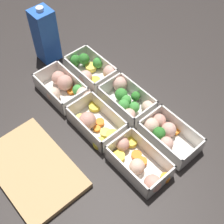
% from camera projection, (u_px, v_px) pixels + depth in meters
% --- Properties ---
extents(ground_plane, '(4.00, 4.00, 0.00)m').
position_uv_depth(ground_plane, '(112.00, 116.00, 0.95)').
color(ground_plane, '#282321').
extents(container_near_left, '(0.17, 0.11, 0.06)m').
position_uv_depth(container_near_left, '(164.00, 132.00, 0.88)').
color(container_near_left, silver).
rests_on(container_near_left, ground_plane).
extents(container_near_center, '(0.18, 0.12, 0.06)m').
position_uv_depth(container_near_center, '(128.00, 100.00, 0.96)').
color(container_near_center, silver).
rests_on(container_near_center, ground_plane).
extents(container_near_right, '(0.17, 0.12, 0.06)m').
position_uv_depth(container_near_right, '(93.00, 70.00, 1.04)').
color(container_near_right, silver).
rests_on(container_near_right, ground_plane).
extents(container_far_left, '(0.19, 0.11, 0.06)m').
position_uv_depth(container_far_left, '(138.00, 164.00, 0.82)').
color(container_far_left, silver).
rests_on(container_far_left, ground_plane).
extents(container_far_center, '(0.17, 0.13, 0.06)m').
position_uv_depth(container_far_center, '(95.00, 123.00, 0.91)').
color(container_far_center, silver).
rests_on(container_far_center, ground_plane).
extents(container_far_right, '(0.18, 0.12, 0.06)m').
position_uv_depth(container_far_right, '(65.00, 88.00, 0.99)').
color(container_far_right, silver).
rests_on(container_far_right, ground_plane).
extents(juice_carton, '(0.07, 0.07, 0.20)m').
position_uv_depth(juice_carton, '(45.00, 35.00, 1.04)').
color(juice_carton, blue).
rests_on(juice_carton, ground_plane).
extents(cutting_board, '(0.28, 0.18, 0.02)m').
position_uv_depth(cutting_board, '(33.00, 169.00, 0.83)').
color(cutting_board, tan).
rests_on(cutting_board, ground_plane).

